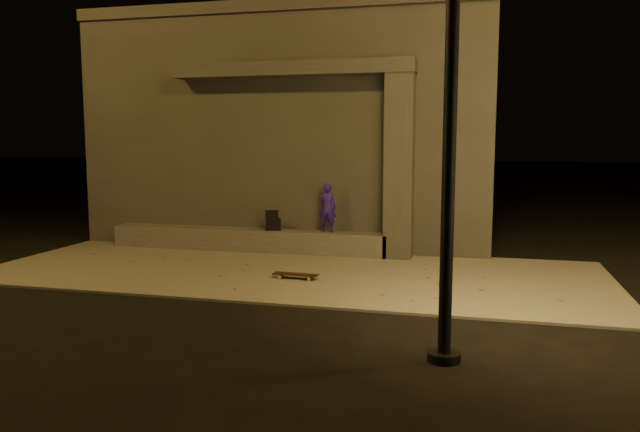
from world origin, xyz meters
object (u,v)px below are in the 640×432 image
(skateboarder, at_px, (327,208))
(backpack, at_px, (273,223))
(column, at_px, (399,167))
(skateboard, at_px, (296,275))

(skateboarder, bearing_deg, backpack, 0.65)
(column, distance_m, skateboard, 3.26)
(skateboard, bearing_deg, skateboarder, 93.48)
(skateboarder, xyz_separation_m, backpack, (-1.16, 0.00, -0.36))
(column, height_order, backpack, column)
(backpack, xyz_separation_m, skateboard, (1.19, -2.37, -0.53))
(column, xyz_separation_m, skateboarder, (-1.45, 0.00, -0.84))
(skateboarder, distance_m, backpack, 1.22)
(column, relative_size, skateboard, 4.56)
(column, bearing_deg, skateboard, -121.05)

